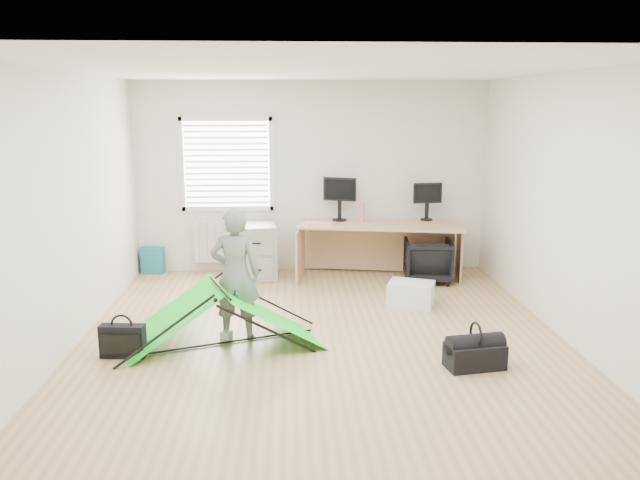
{
  "coord_description": "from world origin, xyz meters",
  "views": [
    {
      "loc": [
        -0.33,
        -6.14,
        2.38
      ],
      "look_at": [
        0.0,
        0.4,
        0.95
      ],
      "focal_mm": 35.0,
      "sensor_mm": 36.0,
      "label": 1
    }
  ],
  "objects_px": {
    "person": "(235,274)",
    "laptop_bag": "(123,341)",
    "kite": "(221,316)",
    "duffel_bag": "(475,356)",
    "office_chair": "(428,260)",
    "desk": "(380,251)",
    "monitor_left": "(340,205)",
    "storage_crate": "(411,294)",
    "filing_cabinet": "(258,251)",
    "thermos": "(362,213)",
    "monitor_right": "(427,207)"
  },
  "relations": [
    {
      "from": "kite",
      "to": "laptop_bag",
      "type": "relative_size",
      "value": 4.51
    },
    {
      "from": "kite",
      "to": "duffel_bag",
      "type": "bearing_deg",
      "value": -35.57
    },
    {
      "from": "monitor_right",
      "to": "storage_crate",
      "type": "relative_size",
      "value": 0.78
    },
    {
      "from": "desk",
      "to": "duffel_bag",
      "type": "relative_size",
      "value": 4.26
    },
    {
      "from": "filing_cabinet",
      "to": "monitor_left",
      "type": "height_order",
      "value": "monitor_left"
    },
    {
      "from": "desk",
      "to": "filing_cabinet",
      "type": "distance_m",
      "value": 1.7
    },
    {
      "from": "duffel_bag",
      "to": "kite",
      "type": "bearing_deg",
      "value": 154.27
    },
    {
      "from": "thermos",
      "to": "person",
      "type": "relative_size",
      "value": 0.18
    },
    {
      "from": "monitor_left",
      "to": "kite",
      "type": "xyz_separation_m",
      "value": [
        -1.4,
        -2.67,
        -0.69
      ]
    },
    {
      "from": "filing_cabinet",
      "to": "person",
      "type": "relative_size",
      "value": 0.55
    },
    {
      "from": "storage_crate",
      "to": "duffel_bag",
      "type": "xyz_separation_m",
      "value": [
        0.24,
        -1.82,
        -0.03
      ]
    },
    {
      "from": "filing_cabinet",
      "to": "kite",
      "type": "relative_size",
      "value": 0.39
    },
    {
      "from": "office_chair",
      "to": "duffel_bag",
      "type": "height_order",
      "value": "office_chair"
    },
    {
      "from": "kite",
      "to": "desk",
      "type": "bearing_deg",
      "value": 31.03
    },
    {
      "from": "laptop_bag",
      "to": "duffel_bag",
      "type": "xyz_separation_m",
      "value": [
        3.3,
        -0.42,
        -0.05
      ]
    },
    {
      "from": "kite",
      "to": "storage_crate",
      "type": "relative_size",
      "value": 3.68
    },
    {
      "from": "laptop_bag",
      "to": "office_chair",
      "type": "bearing_deg",
      "value": 40.2
    },
    {
      "from": "storage_crate",
      "to": "person",
      "type": "bearing_deg",
      "value": -154.38
    },
    {
      "from": "kite",
      "to": "monitor_left",
      "type": "bearing_deg",
      "value": 42.83
    },
    {
      "from": "monitor_left",
      "to": "person",
      "type": "xyz_separation_m",
      "value": [
        -1.26,
        -2.5,
        -0.3
      ]
    },
    {
      "from": "filing_cabinet",
      "to": "thermos",
      "type": "relative_size",
      "value": 3.03
    },
    {
      "from": "monitor_right",
      "to": "duffel_bag",
      "type": "distance_m",
      "value": 3.44
    },
    {
      "from": "storage_crate",
      "to": "laptop_bag",
      "type": "bearing_deg",
      "value": -155.39
    },
    {
      "from": "desk",
      "to": "monitor_left",
      "type": "xyz_separation_m",
      "value": [
        -0.55,
        0.31,
        0.61
      ]
    },
    {
      "from": "kite",
      "to": "duffel_bag",
      "type": "relative_size",
      "value": 3.65
    },
    {
      "from": "monitor_right",
      "to": "office_chair",
      "type": "relative_size",
      "value": 0.64
    },
    {
      "from": "office_chair",
      "to": "kite",
      "type": "distance_m",
      "value": 3.38
    },
    {
      "from": "person",
      "to": "filing_cabinet",
      "type": "bearing_deg",
      "value": -91.01
    },
    {
      "from": "filing_cabinet",
      "to": "monitor_right",
      "type": "relative_size",
      "value": 1.86
    },
    {
      "from": "filing_cabinet",
      "to": "laptop_bag",
      "type": "relative_size",
      "value": 1.78
    },
    {
      "from": "monitor_left",
      "to": "office_chair",
      "type": "distance_m",
      "value": 1.45
    },
    {
      "from": "monitor_left",
      "to": "filing_cabinet",
      "type": "bearing_deg",
      "value": -150.75
    },
    {
      "from": "person",
      "to": "kite",
      "type": "xyz_separation_m",
      "value": [
        -0.14,
        -0.17,
        -0.39
      ]
    },
    {
      "from": "storage_crate",
      "to": "kite",
      "type": "bearing_deg",
      "value": -152.22
    },
    {
      "from": "filing_cabinet",
      "to": "office_chair",
      "type": "distance_m",
      "value": 2.35
    },
    {
      "from": "kite",
      "to": "duffel_bag",
      "type": "height_order",
      "value": "kite"
    },
    {
      "from": "laptop_bag",
      "to": "duffel_bag",
      "type": "bearing_deg",
      "value": -2.18
    },
    {
      "from": "thermos",
      "to": "storage_crate",
      "type": "bearing_deg",
      "value": -73.47
    },
    {
      "from": "monitor_right",
      "to": "person",
      "type": "xyz_separation_m",
      "value": [
        -2.5,
        -2.46,
        -0.28
      ]
    },
    {
      "from": "person",
      "to": "duffel_bag",
      "type": "xyz_separation_m",
      "value": [
        2.25,
        -0.86,
        -0.57
      ]
    },
    {
      "from": "office_chair",
      "to": "duffel_bag",
      "type": "xyz_separation_m",
      "value": [
        -0.2,
        -2.88,
        -0.18
      ]
    },
    {
      "from": "person",
      "to": "laptop_bag",
      "type": "xyz_separation_m",
      "value": [
        -1.05,
        -0.44,
        -0.53
      ]
    },
    {
      "from": "office_chair",
      "to": "filing_cabinet",
      "type": "bearing_deg",
      "value": -1.15
    },
    {
      "from": "filing_cabinet",
      "to": "desk",
      "type": "bearing_deg",
      "value": -10.78
    },
    {
      "from": "monitor_right",
      "to": "person",
      "type": "distance_m",
      "value": 3.52
    },
    {
      "from": "monitor_right",
      "to": "storage_crate",
      "type": "xyz_separation_m",
      "value": [
        -0.49,
        -1.5,
        -0.82
      ]
    },
    {
      "from": "thermos",
      "to": "kite",
      "type": "bearing_deg",
      "value": -123.55
    },
    {
      "from": "filing_cabinet",
      "to": "office_chair",
      "type": "height_order",
      "value": "filing_cabinet"
    },
    {
      "from": "filing_cabinet",
      "to": "duffel_bag",
      "type": "xyz_separation_m",
      "value": [
        2.14,
        -3.18,
        -0.27
      ]
    },
    {
      "from": "desk",
      "to": "storage_crate",
      "type": "xyz_separation_m",
      "value": [
        0.2,
        -1.23,
        -0.24
      ]
    }
  ]
}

